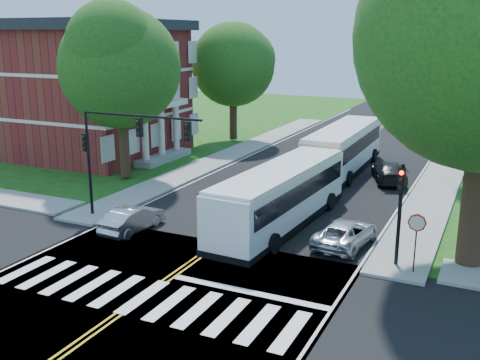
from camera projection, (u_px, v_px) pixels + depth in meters
The scene contains 21 objects.
ground at pixel (150, 292), 21.83m from camera, with size 140.00×140.00×0.00m, color #174D13.
road at pixel (303, 183), 37.57m from camera, with size 14.00×96.00×0.01m, color black.
cross_road at pixel (150, 292), 21.83m from camera, with size 60.00×12.00×0.01m, color black.
center_line at pixel (321, 171), 41.07m from camera, with size 0.36×70.00×0.01m, color gold.
edge_line_w at pixel (237, 162), 43.88m from camera, with size 0.12×70.00×0.01m, color silver.
edge_line_e at pixel (416, 181), 38.26m from camera, with size 0.12×70.00×0.01m, color silver.
crosswalk at pixel (143, 297), 21.39m from camera, with size 12.60×3.00×0.01m, color silver.
stop_bar at pixel (249, 292), 21.78m from camera, with size 6.60×0.40×0.01m, color silver.
sidewalk_nw at pixel (236, 152), 47.11m from camera, with size 2.60×40.00×0.15m, color gray.
sidewalk_ne at pixel (444, 172), 40.25m from camera, with size 2.60×40.00×0.15m, color gray.
tree_west_near at pixel (120, 68), 36.92m from camera, with size 8.00×8.00×11.40m.
tree_west_far at pixel (233, 65), 50.84m from camera, with size 7.60×7.60×10.67m.
brick_building at pixel (64, 87), 47.02m from camera, with size 20.00×13.00×10.80m.
signal_nw at pixel (122, 141), 28.76m from camera, with size 7.15×0.46×5.66m.
signal_ne at pixel (400, 202), 23.32m from camera, with size 0.30×0.46×4.40m.
stop_sign at pixel (417, 229), 22.82m from camera, with size 0.76×0.08×2.53m.
bus_lead at pixel (281, 195), 28.89m from camera, with size 3.43×12.17×3.11m.
bus_follow at pixel (344, 148), 40.46m from camera, with size 3.15×12.61×3.26m.
hatchback at pixel (133, 219), 28.35m from camera, with size 1.36×3.90×1.29m, color #B0B3B7.
suv at pixel (345, 233), 26.43m from camera, with size 2.02×4.39×1.22m, color silver.
dark_sedan at pixel (389, 172), 37.85m from camera, with size 1.94×4.77×1.38m, color black.
Camera 1 is at (11.71, -16.60, 9.74)m, focal length 42.00 mm.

